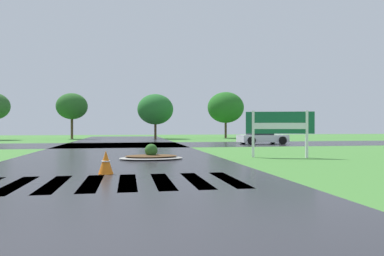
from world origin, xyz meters
TOP-DOWN VIEW (x-y plane):
  - asphalt_roadway at (0.00, 10.00)m, footprint 9.37×80.00m
  - asphalt_cross_road at (0.00, 24.79)m, footprint 90.00×8.43m
  - crosswalk_stripes at (0.00, 5.52)m, footprint 6.75×3.02m
  - estate_billboard at (7.40, 11.87)m, footprint 3.00×1.02m
  - median_island at (1.46, 11.96)m, footprint 2.78×1.75m
  - car_silver_hatch at (11.30, 24.33)m, footprint 4.03×2.21m
  - traffic_cone at (-0.20, 7.26)m, footprint 0.45×0.45m
  - background_treeline at (-4.47, 39.70)m, footprint 39.69×5.82m

SIDE VIEW (x-z plane):
  - asphalt_roadway at x=0.00m, z-range 0.00..0.01m
  - asphalt_cross_road at x=0.00m, z-range 0.00..0.01m
  - crosswalk_stripes at x=0.00m, z-range 0.00..0.01m
  - median_island at x=1.46m, z-range -0.20..0.48m
  - traffic_cone at x=-0.20m, z-range -0.01..0.70m
  - car_silver_hatch at x=11.30m, z-range -0.05..1.24m
  - estate_billboard at x=7.40m, z-range 0.42..2.60m
  - background_treeline at x=-4.47m, z-range 0.76..6.89m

